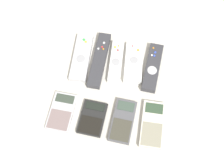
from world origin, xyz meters
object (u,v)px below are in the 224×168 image
Objects in this scene: calculator_2 at (123,121)px; calculator_3 at (152,124)px; remote_1 at (99,60)px; remote_3 at (134,63)px; remote_2 at (115,61)px; calculator_1 at (92,118)px; remote_4 at (153,68)px; calculator_0 at (62,112)px; remote_0 at (81,58)px.

calculator_3 is at bearing 5.21° from calculator_2.
remote_3 is at bearing 5.35° from remote_1.
calculator_3 is at bearing -56.06° from remote_2.
remote_2 reaches higher than calculator_3.
calculator_3 reaches higher than calculator_1.
remote_4 is (0.18, -0.00, 0.00)m from remote_1.
remote_2 is at bearing -178.71° from remote_3.
calculator_0 is 0.86× the size of calculator_3.
remote_2 is at bearing 57.80° from calculator_0.
calculator_3 is (0.09, 0.00, 0.00)m from calculator_2.
calculator_2 is (0.11, -0.20, -0.00)m from remote_1.
calculator_0 is 1.12× the size of calculator_1.
remote_2 and remote_4 have the same top height.
calculator_1 is at bearing -173.63° from calculator_2.
remote_0 is 0.18m from remote_3.
remote_0 is 1.18× the size of remote_3.
remote_2 is 1.22× the size of calculator_0.
remote_1 is 0.22m from calculator_0.
calculator_1 is (0.10, -0.01, 0.00)m from calculator_0.
remote_1 is at bearing 121.97° from calculator_2.
remote_3 reaches higher than remote_0.
calculator_1 is 0.77× the size of calculator_3.
remote_2 reaches higher than remote_0.
remote_1 is 1.33× the size of remote_2.
remote_1 is 1.82× the size of calculator_1.
remote_0 is at bearing -179.09° from remote_1.
remote_3 is at bearing 67.97° from calculator_1.
remote_1 reaches higher than calculator_1.
remote_4 is at bearing -11.52° from remote_3.
remote_0 is 0.12m from remote_2.
calculator_1 is at bearing -125.17° from remote_4.
remote_2 reaches higher than calculator_2.
remote_3 is 0.23m from calculator_3.
calculator_2 is (0.20, -0.00, 0.00)m from calculator_0.
remote_3 reaches higher than calculator_1.
remote_1 is 1.17× the size of remote_4.
remote_2 is 0.06m from remote_3.
remote_4 is 1.27× the size of calculator_2.
remote_4 is 1.56× the size of calculator_1.
remote_2 is at bearing 125.72° from calculator_3.
calculator_0 is 0.29m from calculator_3.
calculator_2 is 0.95× the size of calculator_3.
remote_1 is 0.12m from remote_3.
remote_2 is at bearing -1.09° from remote_0.
calculator_1 is (0.08, -0.21, -0.00)m from remote_0.
remote_1 reaches higher than remote_0.
calculator_3 reaches higher than calculator_0.
remote_4 is 1.20× the size of calculator_3.
remote_1 and remote_2 have the same top height.
calculator_3 is at bearing 2.55° from calculator_0.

